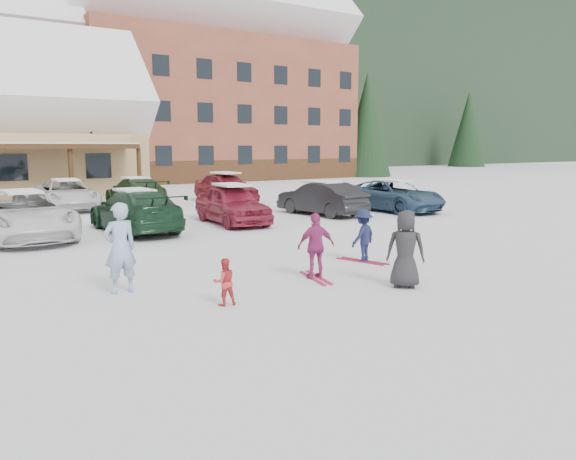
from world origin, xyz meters
TOP-DOWN VIEW (x-y plane):
  - ground at (0.00, 0.00)m, footprint 160.00×160.00m
  - alpine_hotel at (14.27, 38.00)m, footprint 31.48×14.01m
  - lamp_post at (2.20, 25.00)m, footprint 0.50×0.25m
  - conifer_1 at (30.00, 32.00)m, footprint 4.84×4.84m
  - conifer_3 at (6.00, 44.00)m, footprint 3.96×3.96m
  - conifer_4 at (34.00, 46.00)m, footprint 5.06×5.06m
  - adult_skier at (-3.48, 1.33)m, footprint 0.70×0.49m
  - toddler_red at (-2.16, -0.59)m, footprint 0.48×0.40m
  - child_navy at (2.56, 0.99)m, footprint 0.97×0.73m
  - skis_child_navy at (2.56, 0.99)m, footprint 0.60×1.40m
  - child_magenta at (0.49, 0.17)m, footprint 0.92×0.55m
  - skis_child_magenta at (0.49, 0.17)m, footprint 0.53×1.41m
  - bystander_dark at (1.56, -1.47)m, footprint 0.92×0.93m
  - parked_car_2 at (-4.01, 9.52)m, footprint 2.65×5.53m
  - parked_car_3 at (-0.57, 9.10)m, footprint 2.09×5.00m
  - parked_car_4 at (3.15, 9.11)m, footprint 2.15×4.49m
  - parked_car_5 at (7.59, 9.40)m, footprint 1.96×4.43m
  - parked_car_6 at (11.20, 8.81)m, footprint 2.46×5.04m
  - parked_car_10 at (-0.99, 17.48)m, footprint 2.43×5.07m
  - parked_car_11 at (2.17, 17.20)m, footprint 1.96×4.79m
  - parked_car_12 at (6.69, 16.48)m, footprint 1.92×4.59m

SIDE VIEW (x-z plane):
  - ground at x=0.00m, z-range 0.00..0.00m
  - skis_child_navy at x=2.56m, z-range 0.00..0.03m
  - skis_child_magenta at x=0.49m, z-range 0.00..0.03m
  - toddler_red at x=-2.16m, z-range 0.00..0.88m
  - child_navy at x=2.56m, z-range 0.00..1.33m
  - parked_car_6 at x=11.20m, z-range 0.00..1.38m
  - parked_car_11 at x=2.17m, z-range 0.00..1.39m
  - parked_car_10 at x=-0.99m, z-range 0.00..1.40m
  - parked_car_5 at x=7.59m, z-range 0.00..1.41m
  - parked_car_3 at x=-0.57m, z-range 0.00..1.44m
  - child_magenta at x=0.49m, z-range 0.00..1.46m
  - parked_car_4 at x=3.15m, z-range 0.00..1.48m
  - parked_car_2 at x=-4.01m, z-range 0.00..1.52m
  - parked_car_12 at x=6.69m, z-range 0.00..1.55m
  - bystander_dark at x=1.56m, z-range 0.00..1.62m
  - adult_skier at x=-3.48m, z-range 0.00..1.82m
  - lamp_post at x=2.20m, z-range 0.41..6.99m
  - conifer_3 at x=6.00m, z-range 0.53..9.71m
  - conifer_1 at x=30.00m, z-range 0.65..11.87m
  - conifer_4 at x=34.00m, z-range 0.68..12.41m
  - alpine_hotel at x=14.27m, z-range -2.11..19.37m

